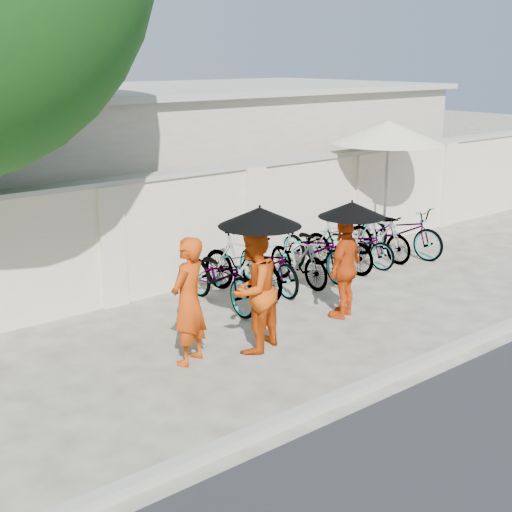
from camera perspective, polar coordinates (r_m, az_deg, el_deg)
ground at (r=10.24m, az=2.18°, el=-7.21°), size 80.00×80.00×0.00m
kerb at (r=9.14m, az=9.42°, el=-9.97°), size 40.00×0.16×0.12m
compound_wall at (r=12.91m, az=-3.96°, el=2.30°), size 20.00×0.30×2.00m
building_behind at (r=16.46m, az=-8.99°, el=7.20°), size 14.00×6.00×3.20m
monk_left at (r=9.45m, az=-5.42°, el=-3.61°), size 0.75×0.64×1.74m
monk_center at (r=9.81m, az=-0.23°, el=-2.75°), size 1.02×0.90×1.76m
parasol_center at (r=9.50m, az=0.30°, el=3.17°), size 1.13×1.13×1.06m
monk_right at (r=11.20m, az=7.13°, el=-0.94°), size 1.02×0.67×1.60m
parasol_right at (r=10.93m, az=7.67°, el=3.72°), size 1.03×1.03×0.95m
patio_umbrella at (r=14.94m, az=10.55°, el=9.59°), size 2.43×2.43×2.72m
bike_0 at (r=11.64m, az=-2.83°, el=-1.64°), size 0.81×2.02×1.04m
bike_1 at (r=12.12m, az=-1.13°, el=-0.71°), size 0.73×1.92×1.12m
bike_2 at (r=12.49m, az=1.03°, el=-0.59°), size 0.86×1.89×0.96m
bike_3 at (r=12.79m, az=3.39°, el=-0.22°), size 0.54×1.62×0.96m
bike_4 at (r=13.28m, az=4.84°, el=0.53°), size 0.86×2.03×1.04m
bike_5 at (r=13.69m, az=6.61°, el=0.89°), size 0.60×1.72×1.01m
bike_6 at (r=14.13m, az=8.28°, el=0.98°), size 0.78×1.70×0.86m
bike_7 at (r=14.56m, az=9.85°, el=1.54°), size 0.46×1.60×0.96m
bike_8 at (r=14.96m, az=11.52°, el=1.99°), size 0.93×2.04×1.04m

